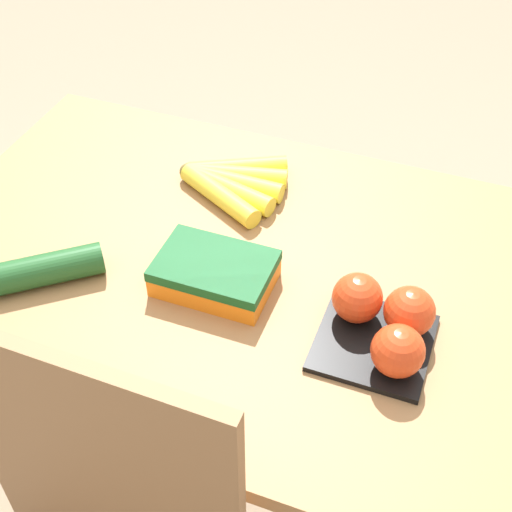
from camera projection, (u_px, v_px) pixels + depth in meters
name	position (u px, v px, depth m)	size (l,w,h in m)	color
ground_plane	(256.00, 495.00, 1.70)	(12.00, 12.00, 0.00)	gray
dining_table	(256.00, 318.00, 1.27)	(1.18, 0.75, 0.76)	#9E7044
banana_bunch	(230.00, 182.00, 1.33)	(0.20, 0.21, 0.04)	brown
tomato_pack	(385.00, 323.00, 1.04)	(0.17, 0.17, 0.09)	black
carrot_bag	(215.00, 271.00, 1.14)	(0.18, 0.13, 0.05)	orange
cucumber_near	(22.00, 275.00, 1.14)	(0.23, 0.20, 0.05)	#1E5123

